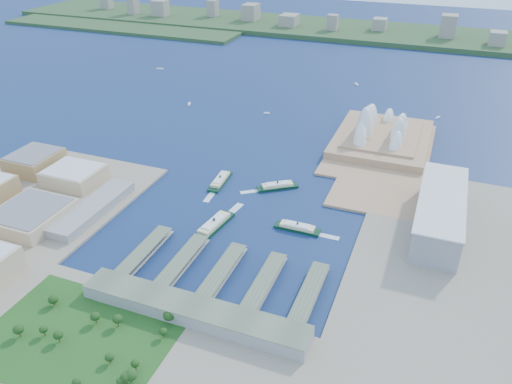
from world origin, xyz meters
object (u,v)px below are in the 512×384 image
at_px(opera_house, 384,123).
at_px(ferry_b, 278,185).
at_px(ferry_a, 220,179).
at_px(ferry_c, 214,223).
at_px(ferry_d, 297,226).
at_px(toaster_building, 440,212).

relative_size(opera_house, ferry_b, 3.58).
relative_size(ferry_a, ferry_b, 1.06).
bearing_deg(ferry_c, ferry_d, -153.95).
bearing_deg(ferry_a, ferry_d, -32.50).
bearing_deg(ferry_a, toaster_building, -6.03).
xyz_separation_m(opera_house, ferry_a, (-168.78, -191.64, -26.97)).
height_order(toaster_building, ferry_c, toaster_building).
bearing_deg(opera_house, ferry_d, -100.68).
relative_size(ferry_b, ferry_d, 1.02).
height_order(ferry_c, ferry_d, ferry_c).
bearing_deg(toaster_building, opera_house, 114.23).
bearing_deg(opera_house, ferry_a, -131.37).
xyz_separation_m(opera_house, ferry_b, (-97.67, -178.95, -27.24)).
bearing_deg(ferry_d, toaster_building, -67.68).
bearing_deg(ferry_b, toaster_building, 48.30).
distance_m(ferry_a, ferry_d, 136.76).
height_order(toaster_building, ferry_a, toaster_building).
distance_m(opera_house, ferry_a, 256.78).
distance_m(toaster_building, ferry_c, 238.89).
relative_size(ferry_b, ferry_c, 0.83).
xyz_separation_m(ferry_b, ferry_d, (49.29, -77.55, -0.09)).
relative_size(toaster_building, ferry_c, 2.55).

